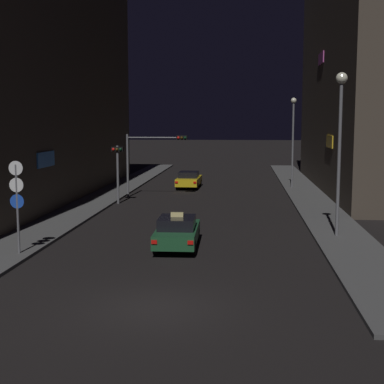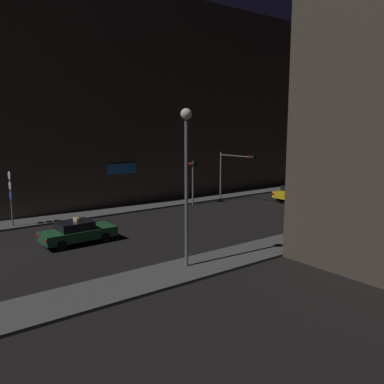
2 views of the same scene
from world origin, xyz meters
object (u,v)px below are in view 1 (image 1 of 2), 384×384
Objects in this scene: far_car at (189,179)px; street_lamp_far_block at (293,130)px; taxi at (177,232)px; street_lamp_near_block at (340,123)px; traffic_light_left_kerb at (118,162)px; sign_pole_left at (17,198)px; traffic_light_overhead at (152,151)px.

far_car is 9.62m from street_lamp_far_block.
taxi is 9.32m from street_lamp_near_block.
taxi is at bearing -107.17° from street_lamp_far_block.
sign_pole_left reaches higher than traffic_light_left_kerb.
traffic_light_left_kerb is at bearing -112.98° from far_car.
traffic_light_left_kerb is at bearing -118.74° from traffic_light_overhead.
street_lamp_far_block reaches higher than far_car.
street_lamp_near_block is at bearing -88.68° from street_lamp_far_block.
far_car is at bearing 70.43° from traffic_light_overhead.
street_lamp_near_block is 20.03m from street_lamp_far_block.
far_car is 1.12× the size of traffic_light_left_kerb.
traffic_light_overhead is 1.17× the size of traffic_light_left_kerb.
sign_pole_left is (-2.68, -18.66, -0.97)m from traffic_light_overhead.
taxi reaches higher than far_car.
street_lamp_far_block is (7.02, 22.74, 4.20)m from taxi.
traffic_light_overhead reaches higher than far_car.
sign_pole_left is 0.53× the size of street_lamp_far_block.
taxi is 24.17m from street_lamp_far_block.
taxi is at bearing 18.93° from sign_pole_left.
street_lamp_near_block reaches higher than traffic_light_left_kerb.
sign_pole_left is (-4.84, -24.74, 1.76)m from far_car.
far_car is 0.96× the size of traffic_light_overhead.
sign_pole_left is at bearing -93.14° from traffic_light_left_kerb.
traffic_light_overhead reaches higher than traffic_light_left_kerb.
traffic_light_overhead is (-2.16, -6.08, 2.73)m from far_car.
far_car is (-1.62, 22.52, -0.00)m from taxi.
street_lamp_near_block reaches higher than sign_pole_left.
far_car is 0.58× the size of street_lamp_near_block.
taxi is 0.58× the size of street_lamp_near_block.
taxi is 17.09m from traffic_light_overhead.
traffic_light_overhead reaches higher than taxi.
far_car is 25.27m from sign_pole_left.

